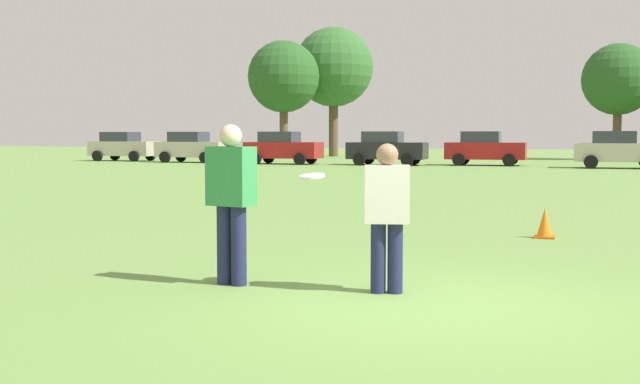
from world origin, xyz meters
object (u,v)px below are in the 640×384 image
Objects in this scene: parked_car_far_right at (618,149)px; parked_car_center at (283,148)px; parked_car_mid_right at (386,148)px; parked_car_near_right at (485,148)px; player_defender at (387,210)px; parked_car_near_left at (123,146)px; traffic_cone at (545,223)px; frisbee at (312,176)px; player_thrower at (231,195)px; parked_car_mid_left at (192,147)px.

parked_car_center is at bearing -179.37° from parked_car_far_right.
parked_car_mid_right is 5.26m from parked_car_near_right.
parked_car_near_left reaches higher than player_defender.
traffic_cone is at bearing 76.33° from player_defender.
frisbee reaches higher than traffic_cone.
traffic_cone is at bearing -70.40° from parked_car_mid_right.
parked_car_near_left is 22.56m from parked_car_near_right.
player_defender is at bearing 4.18° from player_thrower.
frisbee is 43.33m from parked_car_near_left.
player_defender is at bearing -83.68° from parked_car_near_right.
parked_car_mid_left is 1.00× the size of parked_car_center.
parked_car_center is 1.00× the size of parked_car_near_right.
parked_car_near_right and parked_car_far_right have the same top height.
traffic_cone is at bearing -52.44° from parked_car_mid_left.
parked_car_near_left is at bearing 132.75° from traffic_cone.
player_defender is at bearing -52.92° from parked_car_near_left.
parked_car_far_right is (3.59, 33.46, -0.26)m from frisbee.
parked_car_mid_left and parked_car_far_right have the same top height.
parked_car_mid_left is at bearing 178.83° from parked_car_mid_right.
player_defender is 0.36× the size of parked_car_mid_left.
parked_car_center is at bearing -6.32° from parked_car_mid_left.
player_defender is 5.64× the size of frisbee.
parked_car_mid_right is at bearing 178.82° from parked_car_far_right.
traffic_cone is 40.77m from parked_car_near_left.
parked_car_near_left is at bearing -179.85° from parked_car_near_right.
parked_car_center is at bearing -175.77° from parked_car_mid_right.
parked_car_near_left is 1.00× the size of parked_car_center.
player_defender is 0.36× the size of parked_car_mid_right.
frisbee is 5.51m from traffic_cone.
parked_car_near_left is 1.00× the size of parked_car_mid_left.
parked_car_center reaches higher than player_thrower.
player_thrower is at bearing -97.56° from parked_car_far_right.
player_thrower is 1.71m from player_defender.
parked_car_near_left reaches higher than player_thrower.
player_defender is at bearing -2.74° from frisbee.
parked_car_near_left is 17.50m from parked_car_mid_right.
parked_car_near_right is at bearing 94.99° from frisbee.
traffic_cone is 36.50m from parked_car_mid_left.
parked_car_mid_left is (-19.32, 34.11, -0.05)m from player_thrower.
parked_car_center and parked_car_near_right have the same top height.
traffic_cone is 28.49m from parked_car_far_right.
parked_car_near_left is at bearing 175.90° from parked_car_mid_right.
traffic_cone is at bearing -93.09° from parked_car_far_right.
frisbee is at bearing -53.77° from parked_car_near_left.
parked_car_mid_right is at bearing 109.60° from traffic_cone.
frisbee is (0.87, 0.16, 0.21)m from player_thrower.
parked_car_near_left reaches higher than frisbee.
parked_car_near_right is (-3.88, 35.05, 0.07)m from player_defender.
parked_car_far_right is at bearing -13.14° from parked_car_near_right.
parked_car_mid_left is at bearing 178.83° from parked_car_far_right.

